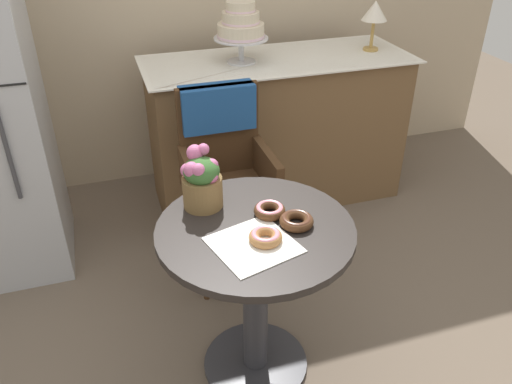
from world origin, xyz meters
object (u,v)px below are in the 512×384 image
Objects in this scene: wicker_chair at (224,154)px; flower_vase at (202,180)px; table_lamp at (375,13)px; donut_mid at (270,210)px; tiered_cake_stand at (241,26)px; donut_side at (297,220)px; cafe_table at (255,273)px; donut_front at (266,236)px.

wicker_chair is 3.96× the size of flower_vase.
table_lamp is at bearing 40.52° from flower_vase.
flower_vase is (-0.22, 0.14, 0.09)m from donut_mid.
tiered_cake_stand is (0.26, 0.56, 0.46)m from wicker_chair.
flower_vase is at bearing 141.58° from donut_side.
wicker_chair is at bearing 90.04° from donut_mid.
cafe_table is 6.23× the size of donut_front.
cafe_table is at bearing 94.26° from donut_front.
tiered_cake_stand is at bearing 76.93° from donut_front.
flower_vase is at bearing -113.35° from tiered_cake_stand.
wicker_chair reaches higher than donut_side.
wicker_chair is 0.62m from flower_vase.
tiered_cake_stand reaches higher than donut_side.
donut_mid is (0.00, -0.68, 0.10)m from wicker_chair.
cafe_table is 6.14× the size of donut_mid.
cafe_table is 0.28m from donut_side.
donut_mid is 0.12m from donut_side.
table_lamp is at bearing 23.23° from wicker_chair.
tiered_cake_stand reaches higher than donut_front.
donut_front is (-0.07, -0.83, 0.10)m from wicker_chair.
flower_vase is 1.71m from table_lamp.
donut_front is at bearing -62.06° from flower_vase.
donut_side is at bearing 23.32° from donut_front.
table_lamp is (1.06, 0.55, 0.48)m from wicker_chair.
donut_mid is at bearing 39.06° from cafe_table.
donut_side reaches higher than cafe_table.
donut_front reaches higher than cafe_table.
flower_vase is (-0.15, 0.29, 0.09)m from donut_front.
flower_vase reaches higher than donut_mid.
flower_vase is 0.85× the size of table_lamp.
donut_side is (0.14, 0.06, -0.00)m from donut_front.
donut_mid and donut_side have the same top height.
cafe_table is at bearing -53.34° from flower_vase.
donut_mid is at bearing -130.74° from table_lamp.
table_lamp is at bearing 48.70° from cafe_table.
cafe_table is 0.25m from donut_mid.
table_lamp reaches higher than donut_side.
donut_side is (0.14, -0.03, 0.23)m from cafe_table.
tiered_cake_stand is 1.15× the size of table_lamp.
tiered_cake_stand is (0.19, 1.33, 0.36)m from donut_side.
donut_front reaches higher than donut_side.
cafe_table is 2.53× the size of table_lamp.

